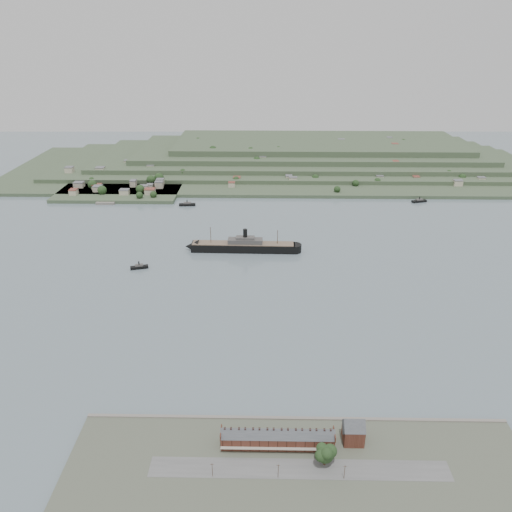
{
  "coord_description": "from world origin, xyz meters",
  "views": [
    {
      "loc": [
        -16.97,
        -352.08,
        188.84
      ],
      "look_at": [
        -24.22,
        30.0,
        13.96
      ],
      "focal_mm": 35.0,
      "sensor_mm": 36.0,
      "label": 1
    }
  ],
  "objects_px": {
    "steamship": "(240,246)",
    "tugboat": "(139,267)",
    "terrace_row": "(277,438)",
    "gabled_building": "(353,431)",
    "fig_tree": "(326,454)"
  },
  "relations": [
    {
      "from": "terrace_row",
      "to": "tugboat",
      "type": "distance_m",
      "value": 231.22
    },
    {
      "from": "terrace_row",
      "to": "steamship",
      "type": "relative_size",
      "value": 0.51
    },
    {
      "from": "terrace_row",
      "to": "gabled_building",
      "type": "distance_m",
      "value": 37.74
    },
    {
      "from": "terrace_row",
      "to": "fig_tree",
      "type": "relative_size",
      "value": 4.71
    },
    {
      "from": "fig_tree",
      "to": "tugboat",
      "type": "bearing_deg",
      "value": 122.9
    },
    {
      "from": "steamship",
      "to": "fig_tree",
      "type": "relative_size",
      "value": 9.18
    },
    {
      "from": "terrace_row",
      "to": "steamship",
      "type": "bearing_deg",
      "value": 97.04
    },
    {
      "from": "terrace_row",
      "to": "fig_tree",
      "type": "bearing_deg",
      "value": -27.38
    },
    {
      "from": "gabled_building",
      "to": "tugboat",
      "type": "relative_size",
      "value": 0.89
    },
    {
      "from": "tugboat",
      "to": "gabled_building",
      "type": "bearing_deg",
      "value": -52.19
    },
    {
      "from": "steamship",
      "to": "tugboat",
      "type": "height_order",
      "value": "steamship"
    },
    {
      "from": "gabled_building",
      "to": "tugboat",
      "type": "bearing_deg",
      "value": 127.81
    },
    {
      "from": "tugboat",
      "to": "fig_tree",
      "type": "xyz_separation_m",
      "value": [
        137.13,
        -212.0,
        7.54
      ]
    },
    {
      "from": "steamship",
      "to": "tugboat",
      "type": "xyz_separation_m",
      "value": [
        -85.39,
        -39.25,
        -3.13
      ]
    },
    {
      "from": "steamship",
      "to": "fig_tree",
      "type": "distance_m",
      "value": 256.56
    }
  ]
}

